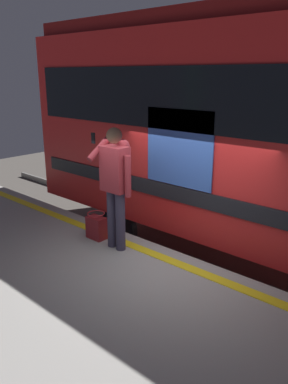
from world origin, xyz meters
name	(u,v)px	position (x,y,z in m)	size (l,w,h in m)	color
ground_plane	(175,304)	(0.00, 0.00, 0.00)	(23.53, 23.53, 0.00)	#4C4742
platform	(42,361)	(0.00, 2.34, 0.45)	(13.16, 4.68, 0.90)	gray
safety_line	(163,258)	(0.00, 0.30, 0.90)	(12.90, 0.16, 0.01)	yellow
track_rail_near	(215,272)	(0.00, -1.13, 0.08)	(17.11, 0.08, 0.16)	slate
track_rail_far	(253,246)	(0.00, -2.56, 0.08)	(17.11, 0.08, 0.16)	slate
passenger	(116,179)	(0.74, 0.49, 1.96)	(0.57, 0.55, 1.79)	#383347
handbag	(96,227)	(1.22, 0.47, 1.09)	(0.31, 0.28, 0.42)	maroon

